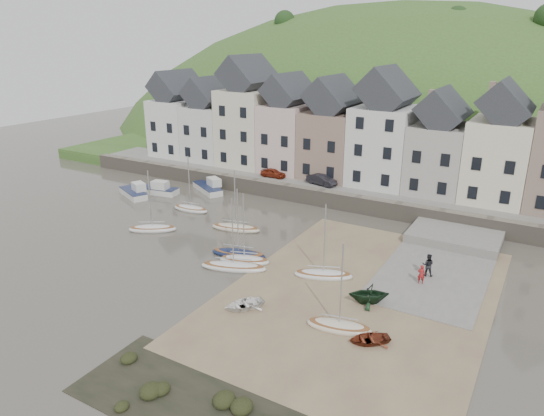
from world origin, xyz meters
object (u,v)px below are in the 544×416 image
Objects in this scene: rowboat_red at (369,339)px; sailboat_0 at (191,209)px; rowboat_green at (369,293)px; car_right at (322,180)px; person_red at (421,274)px; car_left at (273,173)px; rowboat_white at (244,304)px; person_dark at (428,265)px.

sailboat_0 is at bearing -157.28° from rowboat_red.
car_right reaches higher than rowboat_green.
car_right is (-15.65, 15.75, 1.33)m from person_red.
rowboat_green is at bearing -21.12° from sailboat_0.
person_red is 27.23m from car_left.
rowboat_white is 15.02m from person_dark.
car_left is at bearing -166.12° from rowboat_green.
sailboat_0 reaches higher than person_dark.
sailboat_0 is 2.43× the size of rowboat_red.
rowboat_green is (23.49, -9.08, 0.55)m from sailboat_0.
person_dark is (2.58, 6.26, 0.23)m from rowboat_green.
person_dark is at bearing -118.35° from car_right.
rowboat_red is at bearing 73.81° from person_dark.
car_left is 0.85× the size of car_right.
person_red is (25.96, -4.38, 0.62)m from sailboat_0.
person_dark is at bearing 84.36° from rowboat_white.
person_dark is at bearing 136.45° from rowboat_red.
rowboat_green is 1.86× the size of person_red.
person_dark is (0.11, 1.56, 0.16)m from person_red.
sailboat_0 reaches higher than rowboat_green.
sailboat_0 reaches higher than car_right.
car_right is at bearing -177.26° from rowboat_green.
sailboat_0 is at bearing 161.59° from car_left.
rowboat_green is 4.89m from rowboat_red.
sailboat_0 is 28.64m from rowboat_red.
sailboat_0 is 4.12× the size of person_red.
car_right is (-13.18, 20.46, 1.41)m from rowboat_green.
rowboat_red is 0.81× the size of car_left.
rowboat_white is 8.86m from rowboat_green.
rowboat_white is (16.23, -14.13, 0.09)m from sailboat_0.
rowboat_white reaches higher than rowboat_red.
sailboat_0 reaches higher than person_red.
rowboat_white is 13.79m from person_red.
car_right is (-14.86, 25.03, 1.89)m from rowboat_red.
sailboat_0 is 15.48m from car_right.
person_red is at bearing 74.51° from person_dark.
rowboat_green is 28.44m from car_left.
car_left is at bearing -43.95° from person_dark.
sailboat_0 is at bearing 151.46° from car_right.
person_red is at bearing 80.44° from rowboat_white.
rowboat_red is (25.18, -13.65, 0.06)m from sailboat_0.
car_right is at bearing 47.80° from sailboat_0.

